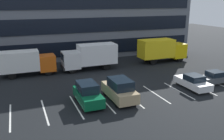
{
  "coord_description": "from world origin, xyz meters",
  "views": [
    {
      "loc": [
        -10.1,
        -24.78,
        9.31
      ],
      "look_at": [
        0.13,
        1.08,
        1.4
      ],
      "focal_mm": 39.16,
      "sensor_mm": 36.0,
      "label": 1
    }
  ],
  "objects_px": {
    "box_truck_white": "(90,56)",
    "sedan_charcoal": "(216,78)",
    "sedan_white": "(193,82)",
    "suv_tan": "(120,90)",
    "box_truck_yellow_all": "(162,49)",
    "suv_forest": "(88,94)",
    "box_truck_orange": "(27,62)"
  },
  "relations": [
    {
      "from": "box_truck_white",
      "to": "sedan_charcoal",
      "type": "bearing_deg",
      "value": -43.18
    },
    {
      "from": "sedan_charcoal",
      "to": "sedan_white",
      "type": "relative_size",
      "value": 0.94
    },
    {
      "from": "sedan_charcoal",
      "to": "suv_tan",
      "type": "height_order",
      "value": "suv_tan"
    },
    {
      "from": "box_truck_yellow_all",
      "to": "box_truck_white",
      "type": "relative_size",
      "value": 1.02
    },
    {
      "from": "sedan_charcoal",
      "to": "box_truck_white",
      "type": "bearing_deg",
      "value": 136.82
    },
    {
      "from": "suv_tan",
      "to": "box_truck_yellow_all",
      "type": "bearing_deg",
      "value": 43.89
    },
    {
      "from": "box_truck_white",
      "to": "suv_forest",
      "type": "distance_m",
      "value": 11.86
    },
    {
      "from": "box_truck_orange",
      "to": "suv_tan",
      "type": "relative_size",
      "value": 1.45
    },
    {
      "from": "suv_forest",
      "to": "suv_tan",
      "type": "height_order",
      "value": "suv_tan"
    },
    {
      "from": "suv_forest",
      "to": "sedan_white",
      "type": "relative_size",
      "value": 1.0
    },
    {
      "from": "box_truck_yellow_all",
      "to": "sedan_charcoal",
      "type": "xyz_separation_m",
      "value": [
        0.21,
        -11.28,
        -1.32
      ]
    },
    {
      "from": "box_truck_white",
      "to": "sedan_white",
      "type": "relative_size",
      "value": 1.72
    },
    {
      "from": "box_truck_orange",
      "to": "suv_forest",
      "type": "distance_m",
      "value": 12.4
    },
    {
      "from": "box_truck_orange",
      "to": "suv_forest",
      "type": "height_order",
      "value": "box_truck_orange"
    },
    {
      "from": "suv_forest",
      "to": "sedan_white",
      "type": "distance_m",
      "value": 11.85
    },
    {
      "from": "box_truck_white",
      "to": "sedan_white",
      "type": "xyz_separation_m",
      "value": [
        8.18,
        -11.52,
        -1.24
      ]
    },
    {
      "from": "box_truck_yellow_all",
      "to": "sedan_charcoal",
      "type": "relative_size",
      "value": 1.87
    },
    {
      "from": "box_truck_orange",
      "to": "sedan_white",
      "type": "distance_m",
      "value": 20.34
    },
    {
      "from": "box_truck_yellow_all",
      "to": "suv_tan",
      "type": "relative_size",
      "value": 1.61
    },
    {
      "from": "sedan_white",
      "to": "suv_tan",
      "type": "bearing_deg",
      "value": -179.83
    },
    {
      "from": "sedan_charcoal",
      "to": "sedan_white",
      "type": "distance_m",
      "value": 3.67
    },
    {
      "from": "suv_forest",
      "to": "box_truck_white",
      "type": "bearing_deg",
      "value": 71.94
    },
    {
      "from": "box_truck_yellow_all",
      "to": "box_truck_white",
      "type": "distance_m",
      "value": 11.62
    },
    {
      "from": "box_truck_white",
      "to": "suv_tan",
      "type": "height_order",
      "value": "box_truck_white"
    },
    {
      "from": "sedan_charcoal",
      "to": "suv_tan",
      "type": "bearing_deg",
      "value": -177.96
    },
    {
      "from": "sedan_charcoal",
      "to": "suv_forest",
      "type": "bearing_deg",
      "value": -179.5
    },
    {
      "from": "box_truck_orange",
      "to": "suv_forest",
      "type": "xyz_separation_m",
      "value": [
        4.75,
        -11.42,
        -0.86
      ]
    },
    {
      "from": "box_truck_orange",
      "to": "suv_forest",
      "type": "relative_size",
      "value": 1.58
    },
    {
      "from": "box_truck_orange",
      "to": "sedan_white",
      "type": "relative_size",
      "value": 1.58
    },
    {
      "from": "suv_tan",
      "to": "sedan_charcoal",
      "type": "bearing_deg",
      "value": 2.04
    },
    {
      "from": "box_truck_yellow_all",
      "to": "sedan_white",
      "type": "bearing_deg",
      "value": -106.37
    },
    {
      "from": "sedan_white",
      "to": "suv_tan",
      "type": "xyz_separation_m",
      "value": [
        -8.75,
        -0.03,
        0.3
      ]
    }
  ]
}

